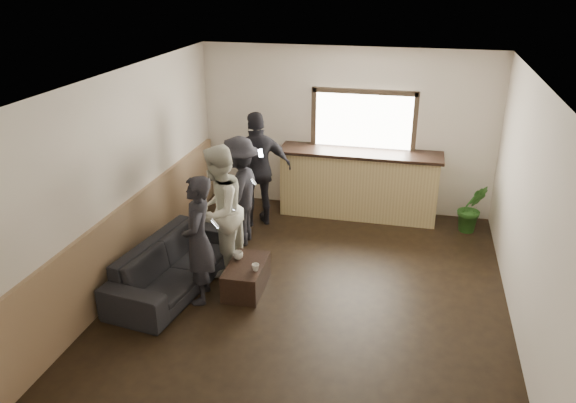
% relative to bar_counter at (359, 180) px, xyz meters
% --- Properties ---
extents(ground, '(5.00, 6.00, 0.01)m').
position_rel_bar_counter_xyz_m(ground, '(-0.30, -2.70, -0.64)').
color(ground, black).
extents(room_shell, '(5.01, 6.01, 2.80)m').
position_rel_bar_counter_xyz_m(room_shell, '(-1.04, -2.70, 0.83)').
color(room_shell, silver).
rests_on(room_shell, ground).
extents(bar_counter, '(2.70, 0.68, 2.13)m').
position_rel_bar_counter_xyz_m(bar_counter, '(0.00, 0.00, 0.00)').
color(bar_counter, tan).
rests_on(bar_counter, ground).
extents(sofa, '(1.15, 2.28, 0.64)m').
position_rel_bar_counter_xyz_m(sofa, '(-2.09, -2.91, -0.32)').
color(sofa, black).
rests_on(sofa, ground).
extents(coffee_table, '(0.49, 0.86, 0.37)m').
position_rel_bar_counter_xyz_m(coffee_table, '(-1.14, -2.79, -0.45)').
color(coffee_table, black).
rests_on(coffee_table, ground).
extents(cup_a, '(0.13, 0.13, 0.10)m').
position_rel_bar_counter_xyz_m(cup_a, '(-1.29, -2.67, -0.22)').
color(cup_a, silver).
rests_on(cup_a, coffee_table).
extents(cup_b, '(0.13, 0.13, 0.09)m').
position_rel_bar_counter_xyz_m(cup_b, '(-0.98, -2.92, -0.22)').
color(cup_b, silver).
rests_on(cup_b, coffee_table).
extents(potted_plant, '(0.53, 0.46, 0.81)m').
position_rel_bar_counter_xyz_m(potted_plant, '(1.85, -0.25, -0.24)').
color(potted_plant, '#2D6623').
rests_on(potted_plant, ground).
extents(person_a, '(0.54, 0.69, 1.68)m').
position_rel_bar_counter_xyz_m(person_a, '(-1.64, -3.13, 0.20)').
color(person_a, black).
rests_on(person_a, ground).
extents(person_b, '(0.78, 0.96, 1.83)m').
position_rel_bar_counter_xyz_m(person_b, '(-1.64, -2.39, 0.27)').
color(person_b, beige).
rests_on(person_b, ground).
extents(person_c, '(0.64, 1.10, 1.69)m').
position_rel_bar_counter_xyz_m(person_c, '(-1.64, -1.47, 0.20)').
color(person_c, black).
rests_on(person_c, ground).
extents(person_d, '(1.19, 0.95, 1.90)m').
position_rel_bar_counter_xyz_m(person_d, '(-1.56, -0.73, 0.31)').
color(person_d, black).
rests_on(person_d, ground).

